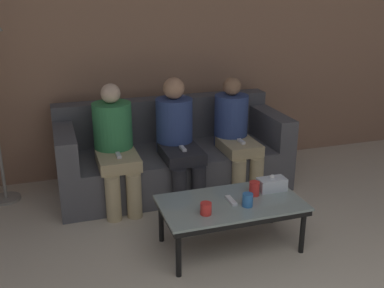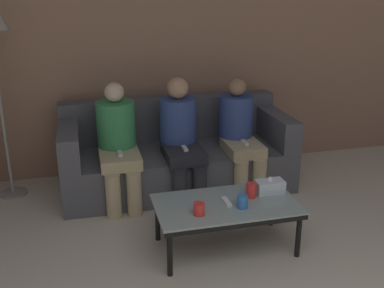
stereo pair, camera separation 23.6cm
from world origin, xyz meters
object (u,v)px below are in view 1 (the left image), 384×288
Objects in this scene: game_remote at (231,201)px; seated_person_mid_left at (177,135)px; tissue_box at (272,184)px; seated_person_left_end at (115,142)px; cup_far_center at (248,200)px; cup_near_right at (206,209)px; seated_person_mid_right at (235,131)px; couch at (172,156)px; cup_near_left at (254,189)px; coffee_table at (231,206)px.

seated_person_mid_left is at bearing 96.25° from game_remote.
tissue_box is 0.20× the size of seated_person_left_end.
game_remote is (-0.38, -0.09, -0.04)m from tissue_box.
tissue_box is 1.08m from seated_person_mid_left.
seated_person_left_end is at bearing 124.34° from cup_far_center.
cup_far_center is (0.33, 0.02, 0.01)m from cup_near_right.
seated_person_mid_right reaches higher than cup_far_center.
seated_person_mid_right is at bearing 65.77° from game_remote.
couch is at bearing 113.08° from tissue_box.
seated_person_left_end is 1.16m from seated_person_mid_right.
tissue_box is (0.17, 0.04, -0.00)m from cup_near_left.
tissue_box is 0.39m from game_remote.
cup_far_center is (0.20, -1.35, 0.13)m from couch.
cup_near_right is (-0.13, -1.38, 0.12)m from couch.
coffee_table is at bearing 130.86° from cup_far_center.
tissue_box is at bearing -41.55° from seated_person_left_end.
game_remote reaches higher than coffee_table.
cup_near_left is at bearing -166.90° from tissue_box.
seated_person_mid_left is (0.58, -0.00, 0.01)m from seated_person_left_end.
seated_person_mid_right is (0.09, 0.95, 0.14)m from tissue_box.
game_remote is (0.11, -1.25, 0.09)m from couch.
couch is 22.30× the size of cup_far_center.
cup_near_left is 0.17m from tissue_box.
game_remote is (0.24, 0.12, -0.03)m from cup_near_right.
cup_far_center is 1.39m from seated_person_left_end.
cup_far_center is 0.66× the size of game_remote.
couch is at bearing 19.78° from seated_person_left_end.
seated_person_mid_left is at bearing 117.56° from tissue_box.
couch is at bearing 90.00° from seated_person_mid_left.
game_remote is (-0.09, 0.10, -0.04)m from cup_far_center.
couch is 1.37m from cup_far_center.
coffee_table is 0.29m from cup_near_right.
tissue_box is (0.49, -1.16, 0.13)m from couch.
seated_person_mid_right reaches higher than game_remote.
cup_near_right reaches higher than coffee_table.
seated_person_mid_right is at bearing 75.54° from cup_near_left.
couch is 1.97× the size of seated_person_mid_left.
game_remote is at bearing 130.86° from cup_far_center.
tissue_box reaches higher than cup_near_left.
couch is at bearing 95.19° from game_remote.
cup_near_left is (0.21, 0.05, 0.09)m from coffee_table.
seated_person_left_end is at bearing 179.55° from seated_person_mid_left.
couch reaches higher than tissue_box.
seated_person_mid_left reaches higher than cup_far_center.
seated_person_left_end is (-0.45, 1.17, 0.16)m from cup_near_right.
seated_person_mid_right is at bearing 84.85° from tissue_box.
tissue_box is (0.62, 0.21, 0.01)m from cup_near_right.
cup_near_right is 0.40× the size of tissue_box.
cup_near_left reaches higher than cup_near_right.
seated_person_mid_left reaches higher than couch.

